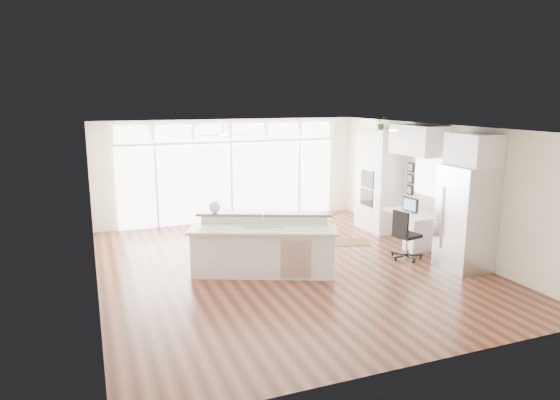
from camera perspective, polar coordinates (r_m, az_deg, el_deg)
name	(u,v)px	position (r m, az deg, el deg)	size (l,w,h in m)	color
floor	(287,267)	(9.88, 0.82, -7.63)	(7.00, 8.00, 0.02)	#3F1E13
ceiling	(288,128)	(9.34, 0.87, 8.27)	(7.00, 8.00, 0.02)	white
wall_back	(230,171)	(13.25, -5.69, 3.34)	(7.00, 0.04, 2.70)	#EDE6CD
wall_front	(415,262)	(6.12, 15.20, -6.85)	(7.00, 0.04, 2.70)	#EDE6CD
wall_left	(92,214)	(8.84, -20.68, -1.52)	(0.04, 8.00, 2.70)	#EDE6CD
wall_right	(437,187)	(11.29, 17.54, 1.41)	(0.04, 8.00, 2.70)	#EDE6CD
glass_wall	(231,182)	(13.24, -5.60, 2.02)	(5.80, 0.06, 2.08)	white
transom_row	(230,132)	(13.09, -5.71, 7.78)	(5.90, 0.06, 0.40)	white
desk_window	(428,176)	(11.46, 16.52, 2.64)	(0.04, 0.85, 0.85)	white
ceiling_fan	(223,131)	(11.85, -6.57, 7.85)	(1.16, 1.16, 0.32)	white
recessed_lights	(284,128)	(9.52, 0.41, 8.22)	(3.40, 3.00, 0.02)	beige
oven_cabinet	(379,180)	(12.55, 11.22, 2.25)	(0.64, 1.20, 2.50)	white
desk_nook	(412,229)	(11.50, 14.88, -3.21)	(0.72, 1.30, 0.76)	white
upper_cabinets	(419,140)	(11.19, 15.57, 6.61)	(0.64, 1.30, 0.64)	white
refrigerator	(466,218)	(10.10, 20.46, -1.97)	(0.76, 0.90, 2.00)	silver
fridge_cabinet	(474,150)	(9.93, 21.25, 5.38)	(0.64, 0.90, 0.60)	white
framed_photos	(410,179)	(11.97, 14.67, 2.38)	(0.06, 0.22, 0.80)	black
kitchen_island	(263,246)	(9.30, -1.94, -5.30)	(2.72, 1.02, 1.08)	white
rug	(350,242)	(11.55, 7.97, -4.78)	(0.86, 0.62, 0.01)	#371E11
office_chair	(407,235)	(10.50, 14.32, -3.88)	(0.53, 0.49, 1.01)	black
fishbowl	(215,207)	(9.63, -7.47, -0.77)	(0.23, 0.23, 0.23)	white
monitor	(411,205)	(11.32, 14.70, -0.52)	(0.07, 0.43, 0.36)	black
keyboard	(404,213)	(11.26, 13.95, -1.44)	(0.11, 0.29, 0.01)	white
potted_plant	(381,124)	(12.41, 11.47, 8.48)	(0.26, 0.29, 0.23)	#2F4F22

